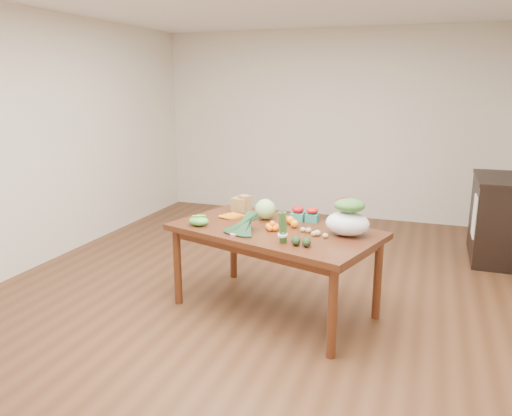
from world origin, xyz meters
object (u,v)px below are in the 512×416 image
(paper_bag, at_px, (241,203))
(cabbage, at_px, (265,209))
(cabinet, at_px, (497,218))
(kale_bunch, at_px, (241,224))
(asparagus_bundle, at_px, (283,227))
(salad_bag, at_px, (348,219))
(mandarin_cluster, at_px, (273,225))
(dining_table, at_px, (274,270))

(paper_bag, xyz_separation_m, cabbage, (0.32, -0.22, 0.02))
(cabinet, relative_size, kale_bunch, 2.55)
(kale_bunch, bearing_deg, paper_bag, 128.32)
(paper_bag, xyz_separation_m, asparagus_bundle, (0.66, -0.82, 0.05))
(cabbage, distance_m, asparagus_bundle, 0.70)
(salad_bag, bearing_deg, mandarin_cluster, -174.94)
(cabinet, distance_m, kale_bunch, 3.22)
(cabbage, xyz_separation_m, salad_bag, (0.78, -0.24, 0.04))
(kale_bunch, bearing_deg, mandarin_cluster, 57.66)
(cabbage, height_order, kale_bunch, cabbage)
(paper_bag, bearing_deg, mandarin_cluster, -46.68)
(dining_table, bearing_deg, paper_bag, 153.50)
(cabbage, height_order, asparagus_bundle, asparagus_bundle)
(mandarin_cluster, relative_size, asparagus_bundle, 0.72)
(asparagus_bundle, bearing_deg, mandarin_cluster, 137.14)
(asparagus_bundle, bearing_deg, cabbage, 136.54)
(salad_bag, bearing_deg, paper_bag, 157.28)
(dining_table, height_order, asparagus_bundle, asparagus_bundle)
(dining_table, distance_m, cabinet, 2.89)
(dining_table, bearing_deg, cabbage, 141.00)
(kale_bunch, xyz_separation_m, salad_bag, (0.83, 0.24, 0.06))
(kale_bunch, distance_m, salad_bag, 0.86)
(dining_table, distance_m, asparagus_bundle, 0.64)
(cabbage, bearing_deg, salad_bag, -17.43)
(paper_bag, relative_size, cabbage, 1.15)
(dining_table, bearing_deg, salad_bag, 17.60)
(kale_bunch, relative_size, salad_bag, 1.13)
(cabinet, height_order, cabbage, cabinet)
(mandarin_cluster, relative_size, salad_bag, 0.51)
(cabinet, distance_m, salad_bag, 2.54)
(cabinet, xyz_separation_m, cabbage, (-2.11, -1.88, 0.37))
(cabinet, distance_m, cabbage, 2.85)
(salad_bag, bearing_deg, cabbage, 162.57)
(paper_bag, distance_m, mandarin_cluster, 0.71)
(cabinet, bearing_deg, kale_bunch, -132.54)
(cabbage, relative_size, kale_bunch, 0.46)
(salad_bag, bearing_deg, dining_table, -179.51)
(asparagus_bundle, relative_size, salad_bag, 0.71)
(dining_table, distance_m, salad_bag, 0.80)
(cabinet, height_order, kale_bunch, cabinet)
(cabinet, distance_m, paper_bag, 2.97)
(kale_bunch, xyz_separation_m, asparagus_bundle, (0.39, -0.13, 0.05))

